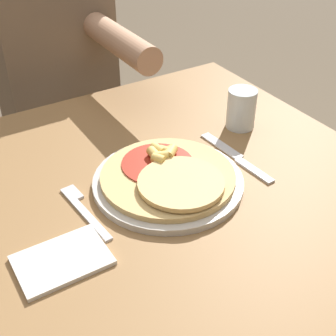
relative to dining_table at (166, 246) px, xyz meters
The scene contains 8 objects.
dining_table is the anchor object (origin of this frame).
plate 0.13m from the dining_table, 54.93° to the left, with size 0.30×0.30×0.01m.
pizza 0.15m from the dining_table, 51.55° to the left, with size 0.26×0.26×0.04m.
fork 0.19m from the dining_table, 155.50° to the left, with size 0.03×0.18×0.00m.
knife 0.24m from the dining_table, 12.76° to the left, with size 0.03×0.22×0.00m.
drinking_glass 0.37m from the dining_table, 26.87° to the left, with size 0.07×0.07×0.09m.
napkin 0.25m from the dining_table, behind, with size 0.15×0.10×0.01m.
person_diner 0.71m from the dining_table, 85.90° to the left, with size 0.32×0.52×1.18m.
Camera 1 is at (-0.35, -0.58, 1.30)m, focal length 50.00 mm.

